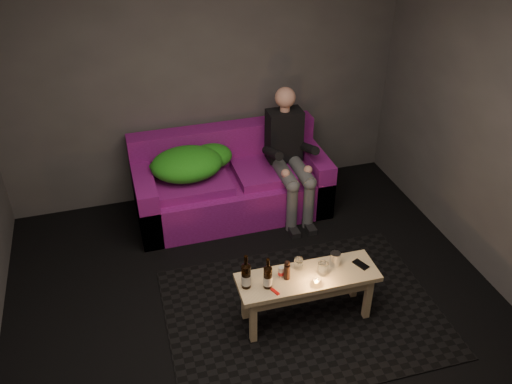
% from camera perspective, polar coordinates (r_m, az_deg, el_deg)
% --- Properties ---
extents(floor, '(4.50, 4.50, 0.00)m').
position_cam_1_polar(floor, '(4.28, 1.76, -15.46)').
color(floor, black).
rests_on(floor, ground).
extents(room, '(4.50, 4.50, 4.50)m').
position_cam_1_polar(room, '(3.63, -0.11, 7.59)').
color(room, silver).
rests_on(room, ground).
extents(rug, '(2.21, 1.63, 0.01)m').
position_cam_1_polar(rug, '(4.50, 4.96, -12.49)').
color(rug, black).
rests_on(rug, floor).
extents(sofa, '(1.89, 0.85, 0.81)m').
position_cam_1_polar(sofa, '(5.46, -2.74, 0.84)').
color(sofa, '#740F5D').
rests_on(sofa, floor).
extents(green_blanket, '(0.83, 0.57, 0.28)m').
position_cam_1_polar(green_blanket, '(5.22, -6.90, 3.09)').
color(green_blanket, '#258F1A').
rests_on(green_blanket, sofa).
extents(person, '(0.34, 0.78, 1.26)m').
position_cam_1_polar(person, '(5.29, 3.49, 4.21)').
color(person, black).
rests_on(person, sofa).
extents(coffee_table, '(1.09, 0.37, 0.44)m').
position_cam_1_polar(coffee_table, '(4.21, 5.44, -9.53)').
color(coffee_table, tan).
rests_on(coffee_table, rug).
extents(beer_bottle_a, '(0.07, 0.07, 0.29)m').
position_cam_1_polar(beer_bottle_a, '(3.98, -1.05, -8.78)').
color(beer_bottle_a, black).
rests_on(beer_bottle_a, coffee_table).
extents(beer_bottle_b, '(0.07, 0.07, 0.26)m').
position_cam_1_polar(beer_bottle_b, '(3.98, 1.24, -8.91)').
color(beer_bottle_b, black).
rests_on(beer_bottle_b, coffee_table).
extents(salt_shaker, '(0.04, 0.04, 0.09)m').
position_cam_1_polar(salt_shaker, '(4.11, 2.64, -8.40)').
color(salt_shaker, silver).
rests_on(salt_shaker, coffee_table).
extents(pepper_mill, '(0.05, 0.05, 0.13)m').
position_cam_1_polar(pepper_mill, '(4.08, 3.28, -8.40)').
color(pepper_mill, black).
rests_on(pepper_mill, coffee_table).
extents(tumbler_back, '(0.09, 0.09, 0.08)m').
position_cam_1_polar(tumbler_back, '(4.19, 4.50, -7.52)').
color(tumbler_back, white).
rests_on(tumbler_back, coffee_table).
extents(tealight, '(0.05, 0.05, 0.04)m').
position_cam_1_polar(tealight, '(4.08, 6.38, -9.44)').
color(tealight, white).
rests_on(tealight, coffee_table).
extents(tumbler_front, '(0.10, 0.10, 0.10)m').
position_cam_1_polar(tumbler_front, '(4.15, 7.07, -7.99)').
color(tumbler_front, white).
rests_on(tumbler_front, coffee_table).
extents(steel_cup, '(0.11, 0.11, 0.11)m').
position_cam_1_polar(steel_cup, '(4.24, 8.32, -6.99)').
color(steel_cup, silver).
rests_on(steel_cup, coffee_table).
extents(smartphone, '(0.11, 0.15, 0.01)m').
position_cam_1_polar(smartphone, '(4.31, 10.96, -7.50)').
color(smartphone, black).
rests_on(smartphone, coffee_table).
extents(red_lighter, '(0.05, 0.08, 0.01)m').
position_cam_1_polar(red_lighter, '(4.00, 2.02, -10.44)').
color(red_lighter, red).
rests_on(red_lighter, coffee_table).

